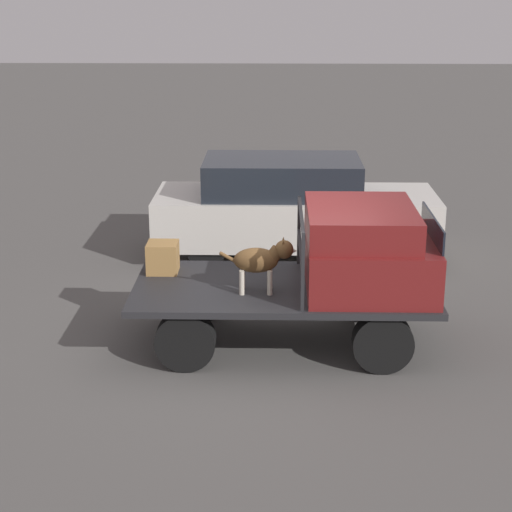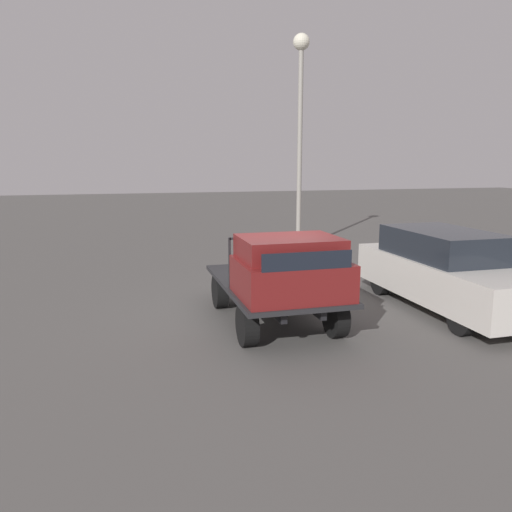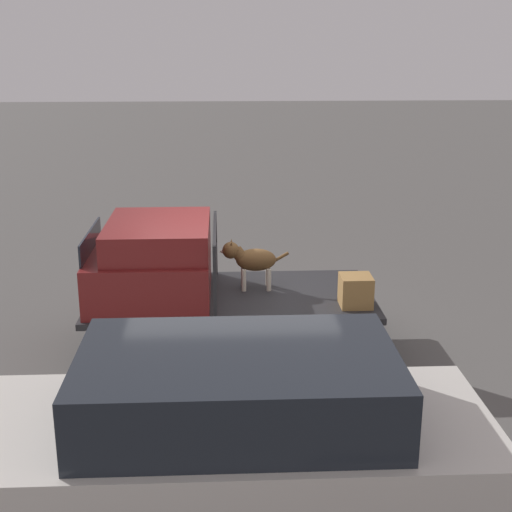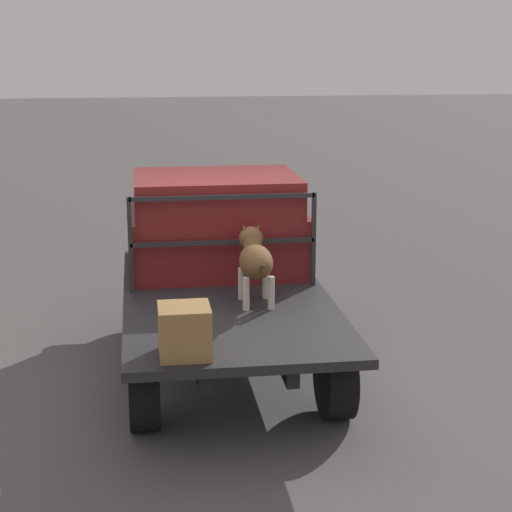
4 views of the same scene
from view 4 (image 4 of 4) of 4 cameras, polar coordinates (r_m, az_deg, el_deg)
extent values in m
plane|color=#514F4C|center=(8.22, -1.97, -7.65)|extent=(80.00, 80.00, 0.00)
cylinder|color=black|center=(9.13, -7.67, -3.19)|extent=(0.70, 0.24, 0.70)
cylinder|color=black|center=(9.27, 2.11, -2.80)|extent=(0.70, 0.24, 0.70)
cylinder|color=black|center=(7.01, -7.47, -8.69)|extent=(0.70, 0.24, 0.70)
cylinder|color=black|center=(7.18, 5.31, -8.04)|extent=(0.70, 0.24, 0.70)
cube|color=black|center=(7.99, -4.37, -3.84)|extent=(3.36, 0.10, 0.18)
cube|color=black|center=(8.06, 0.34, -3.64)|extent=(3.36, 0.10, 0.18)
cube|color=#232326|center=(7.98, -2.01, -2.85)|extent=(3.65, 1.89, 0.08)
cube|color=maroon|center=(8.88, -2.74, 1.20)|extent=(1.50, 1.77, 0.61)
cube|color=maroon|center=(8.67, -2.70, 4.21)|extent=(1.28, 1.63, 0.37)
cube|color=black|center=(9.51, -3.19, 4.76)|extent=(0.02, 1.45, 0.28)
cube|color=#232326|center=(8.01, -8.38, 0.70)|extent=(0.04, 0.04, 0.90)
cube|color=#232326|center=(8.18, 3.86, 1.11)|extent=(0.04, 0.04, 0.90)
cube|color=#232326|center=(7.96, -2.23, 3.94)|extent=(0.04, 1.73, 0.04)
cube|color=#232326|center=(8.05, -2.20, 0.91)|extent=(0.04, 1.73, 0.04)
cylinder|color=beige|center=(7.78, -0.98, -1.85)|extent=(0.06, 0.06, 0.30)
cylinder|color=beige|center=(7.81, 0.64, -1.78)|extent=(0.06, 0.06, 0.30)
cylinder|color=beige|center=(7.47, -0.67, -2.54)|extent=(0.06, 0.06, 0.30)
cylinder|color=beige|center=(7.50, 1.02, -2.47)|extent=(0.06, 0.06, 0.30)
ellipsoid|color=brown|center=(7.58, 0.00, -0.38)|extent=(0.53, 0.30, 0.30)
sphere|color=beige|center=(7.73, -0.15, -0.48)|extent=(0.13, 0.13, 0.13)
cylinder|color=brown|center=(7.77, -0.23, 0.62)|extent=(0.21, 0.16, 0.20)
sphere|color=brown|center=(7.86, -0.34, 1.17)|extent=(0.22, 0.22, 0.22)
cone|color=beige|center=(7.96, -0.43, 1.21)|extent=(0.12, 0.12, 0.12)
cone|color=brown|center=(7.82, -0.77, 1.81)|extent=(0.06, 0.08, 0.10)
cone|color=brown|center=(7.84, 0.11, 1.84)|extent=(0.06, 0.08, 0.10)
cylinder|color=brown|center=(7.26, 0.36, -0.79)|extent=(0.23, 0.04, 0.16)
cube|color=olive|center=(6.42, -4.79, -5.01)|extent=(0.39, 0.39, 0.39)
camera|label=1|loc=(13.03, 48.65, 14.79)|focal=60.00mm
camera|label=2|loc=(16.65, 4.20, 13.93)|focal=35.00mm
camera|label=3|loc=(11.06, -55.61, 12.68)|focal=50.00mm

